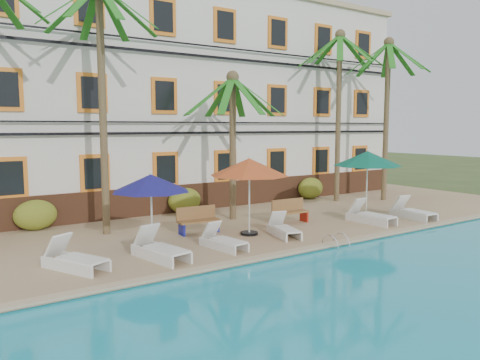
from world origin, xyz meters
TOP-DOWN VIEW (x-y plane):
  - ground at (0.00, 0.00)m, footprint 100.00×100.00m
  - pool_deck at (0.00, 5.00)m, footprint 30.00×12.00m
  - pool_coping at (0.00, -0.90)m, footprint 30.00×0.35m
  - hotel_building at (0.00, 9.98)m, footprint 25.40×6.44m
  - palm_b at (-4.86, 4.59)m, footprint 4.02×4.02m
  - palm_c at (0.22, 4.35)m, footprint 4.02×4.02m
  - palm_d at (7.09, 5.36)m, footprint 4.02×4.02m
  - palm_e at (9.36, 4.27)m, footprint 4.02×4.02m
  - shrub_left at (-6.79, 6.60)m, footprint 1.50×0.90m
  - shrub_mid at (-0.80, 6.60)m, footprint 1.50×0.90m
  - shrub_right at (6.47, 6.60)m, footprint 1.50×0.90m
  - umbrella_blue at (-4.37, 1.76)m, footprint 2.37×2.37m
  - umbrella_red at (-0.80, 1.73)m, footprint 2.73×2.73m
  - umbrella_green at (5.25, 1.84)m, footprint 2.79×2.79m
  - lounger_a at (-6.87, 1.01)m, footprint 1.45×2.00m
  - lounger_b at (-4.62, 0.65)m, footprint 1.08×2.08m
  - lounger_c at (-2.54, 0.64)m, footprint 0.86×1.74m
  - lounger_d at (0.05, 0.91)m, footprint 1.02×1.78m
  - lounger_e at (4.24, 0.74)m, footprint 0.82×1.98m
  - lounger_f at (6.32, 0.35)m, footprint 0.87×1.97m
  - bench_left at (-2.14, 2.95)m, footprint 1.53×0.56m
  - bench_right at (1.62, 2.45)m, footprint 1.51×0.52m
  - pool_ladder at (0.62, -1.00)m, footprint 0.54×0.74m

SIDE VIEW (x-z plane):
  - ground at x=0.00m, z-range 0.00..0.00m
  - pool_deck at x=0.00m, z-range 0.00..0.25m
  - pool_ladder at x=0.62m, z-range -0.12..0.62m
  - pool_coping at x=0.00m, z-range 0.25..0.31m
  - lounger_c at x=-2.54m, z-range 0.11..0.90m
  - lounger_d at x=0.05m, z-range 0.11..0.91m
  - lounger_a at x=-6.87m, z-range 0.09..0.99m
  - lounger_f at x=6.32m, z-range 0.09..0.99m
  - lounger_e at x=4.24m, z-range 0.09..1.01m
  - lounger_b at x=-4.62m, z-range 0.09..1.02m
  - bench_left at x=-2.14m, z-range 0.26..1.18m
  - bench_right at x=1.62m, z-range 0.26..1.18m
  - shrub_left at x=-6.79m, z-range 0.25..1.35m
  - shrub_mid at x=-0.80m, z-range 0.25..1.35m
  - shrub_right at x=6.47m, z-range 0.25..1.35m
  - umbrella_blue at x=-4.37m, z-range 1.09..3.46m
  - umbrella_red at x=-0.80m, z-range 1.22..3.94m
  - umbrella_green at x=5.25m, z-range 1.24..4.03m
  - palm_c at x=0.22m, z-range 1.16..7.06m
  - hotel_building at x=0.00m, z-range 0.26..10.49m
  - palm_e at x=9.36m, z-range 1.37..9.47m
  - palm_d at x=7.09m, z-range 1.39..9.79m
  - palm_b at x=-4.86m, z-range 1.41..10.04m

